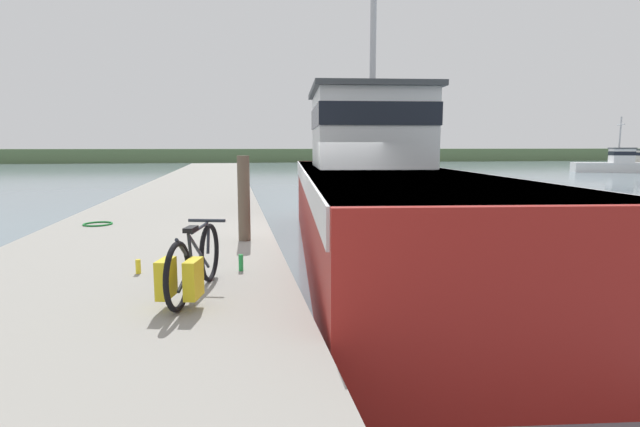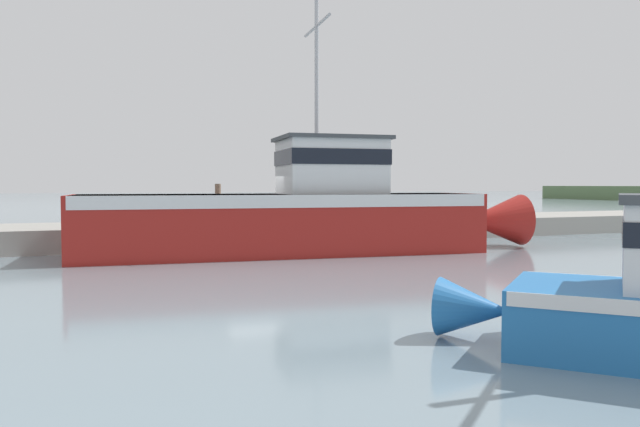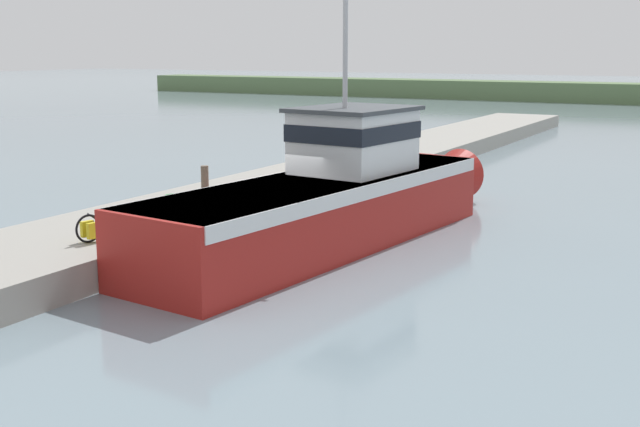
% 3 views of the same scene
% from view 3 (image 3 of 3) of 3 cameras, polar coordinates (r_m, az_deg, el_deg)
% --- Properties ---
extents(ground_plane, '(320.00, 320.00, 0.00)m').
position_cam_3_polar(ground_plane, '(22.51, -3.02, -2.24)').
color(ground_plane, gray).
extents(dock_pier, '(4.47, 80.00, 0.79)m').
position_cam_3_polar(dock_pier, '(24.33, -9.81, -0.40)').
color(dock_pier, gray).
rests_on(dock_pier, ground_plane).
extents(fishing_boat_main, '(4.63, 15.37, 8.50)m').
position_cam_3_polar(fishing_boat_main, '(22.55, 1.20, 1.36)').
color(fishing_boat_main, maroon).
rests_on(fishing_boat_main, ground_plane).
extents(bicycle_touring, '(0.68, 1.78, 0.78)m').
position_cam_3_polar(bicycle_touring, '(20.31, -15.20, -0.85)').
color(bicycle_touring, black).
rests_on(bicycle_touring, dock_pier).
extents(mooring_post, '(0.21, 0.21, 1.47)m').
position_cam_3_polar(mooring_post, '(22.28, -8.16, 1.51)').
color(mooring_post, brown).
rests_on(mooring_post, dock_pier).
extents(hose_coil, '(0.59, 0.59, 0.04)m').
position_cam_3_polar(hose_coil, '(25.99, -10.34, 1.27)').
color(hose_coil, '#197A2D').
rests_on(hose_coil, dock_pier).
extents(water_bottle_by_bike, '(0.06, 0.06, 0.22)m').
position_cam_3_polar(water_bottle_by_bike, '(20.82, -11.91, -1.09)').
color(water_bottle_by_bike, green).
rests_on(water_bottle_by_bike, dock_pier).
extents(water_bottle_on_curb, '(0.07, 0.07, 0.18)m').
position_cam_3_polar(water_bottle_on_curb, '(21.74, -14.38, -0.72)').
color(water_bottle_on_curb, yellow).
rests_on(water_bottle_on_curb, dock_pier).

